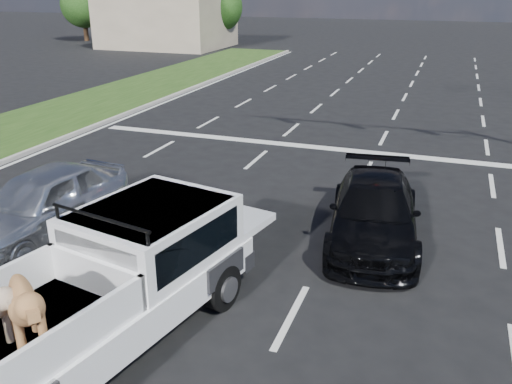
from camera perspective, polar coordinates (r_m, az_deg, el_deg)
ground at (r=9.97m, az=-6.16°, el=-10.98°), size 160.00×160.00×0.00m
road_markings at (r=15.54m, az=4.31°, el=1.25°), size 17.75×60.00×0.01m
curb_left at (r=19.40m, az=-22.93°, el=3.88°), size 0.15×60.00×0.14m
building_left at (r=49.73m, az=-9.34°, el=17.37°), size 10.00×8.00×4.40m
tree_far_a at (r=56.76m, az=-17.76°, el=18.24°), size 4.20×4.20×5.40m
tree_far_b at (r=53.40m, az=-12.31°, el=18.60°), size 4.20×4.20×5.40m
tree_far_c at (r=49.71m, az=-3.98°, el=18.84°), size 4.20×4.20×5.40m
pickup_truck at (r=8.60m, az=-15.66°, el=-9.56°), size 3.14×6.04×2.15m
silver_sedan at (r=12.81m, az=-21.55°, el=-1.07°), size 2.14×4.58×1.52m
black_coupe at (r=11.96m, az=12.31°, el=-2.08°), size 2.41×4.76×1.33m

